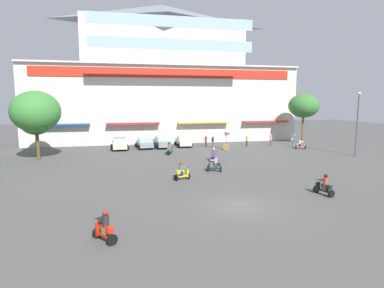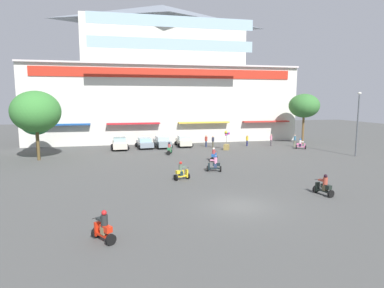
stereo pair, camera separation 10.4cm
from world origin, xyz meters
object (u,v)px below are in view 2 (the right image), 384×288
(parked_car_0, at_px, (120,143))
(scooter_rider_3, at_px, (104,228))
(scooter_rider_2, at_px, (169,149))
(scooter_rider_0, at_px, (324,187))
(plaza_tree_2, at_px, (36,120))
(pedestrian_1, at_px, (271,139))
(plaza_tree_0, at_px, (36,112))
(balloon_vendor_cart, at_px, (227,142))
(scooter_rider_6, at_px, (214,155))
(parked_car_1, at_px, (145,143))
(pedestrian_0, at_px, (213,141))
(plaza_tree_1, at_px, (304,106))
(pedestrian_3, at_px, (206,140))
(parked_car_3, at_px, (184,141))
(scooter_rider_5, at_px, (301,145))
(scooter_rider_1, at_px, (214,165))
(streetlamp_near, at_px, (358,120))
(pedestrian_2, at_px, (247,140))
(parked_car_2, at_px, (162,142))
(scooter_rider_4, at_px, (182,172))
(pedestrian_4, at_px, (295,140))

(parked_car_0, distance_m, scooter_rider_3, 29.23)
(scooter_rider_2, bearing_deg, scooter_rider_0, -67.44)
(plaza_tree_2, bearing_deg, pedestrian_1, 0.85)
(plaza_tree_0, height_order, balloon_vendor_cart, plaza_tree_0)
(parked_car_0, relative_size, scooter_rider_6, 2.91)
(parked_car_1, relative_size, pedestrian_0, 2.50)
(scooter_rider_3, distance_m, pedestrian_0, 30.92)
(plaza_tree_1, height_order, pedestrian_3, plaza_tree_1)
(scooter_rider_3, height_order, pedestrian_1, pedestrian_1)
(parked_car_0, xyz_separation_m, parked_car_3, (8.94, 0.98, -0.04))
(scooter_rider_5, relative_size, pedestrian_1, 0.83)
(balloon_vendor_cart, bearing_deg, scooter_rider_6, -118.06)
(scooter_rider_0, distance_m, scooter_rider_1, 10.38)
(parked_car_0, bearing_deg, streetlamp_near, -22.98)
(parked_car_3, height_order, pedestrian_2, pedestrian_2)
(pedestrian_1, bearing_deg, pedestrian_3, 172.85)
(scooter_rider_1, bearing_deg, scooter_rider_3, -124.94)
(scooter_rider_6, bearing_deg, parked_car_2, 110.51)
(scooter_rider_1, distance_m, pedestrian_2, 17.70)
(plaza_tree_2, bearing_deg, scooter_rider_1, -37.06)
(parked_car_2, height_order, pedestrian_3, pedestrian_3)
(parked_car_0, xyz_separation_m, scooter_rider_1, (8.58, -15.87, -0.16))
(plaza_tree_1, bearing_deg, scooter_rider_6, -147.93)
(scooter_rider_6, distance_m, streetlamp_near, 17.59)
(scooter_rider_1, xyz_separation_m, scooter_rider_4, (-3.56, -2.47, 0.01))
(plaza_tree_2, relative_size, scooter_rider_3, 3.89)
(plaza_tree_0, height_order, plaza_tree_1, plaza_tree_0)
(balloon_vendor_cart, bearing_deg, scooter_rider_5, -8.02)
(scooter_rider_1, distance_m, streetlamp_near, 19.44)
(plaza_tree_0, bearing_deg, scooter_rider_3, -70.89)
(pedestrian_2, bearing_deg, parked_car_0, 177.43)
(scooter_rider_0, bearing_deg, parked_car_0, 119.31)
(plaza_tree_1, distance_m, parked_car_1, 24.28)
(scooter_rider_6, height_order, pedestrian_2, pedestrian_2)
(plaza_tree_0, distance_m, scooter_rider_2, 15.38)
(scooter_rider_0, bearing_deg, plaza_tree_0, 140.59)
(scooter_rider_3, xyz_separation_m, pedestrian_1, (21.97, 27.66, 0.37))
(pedestrian_2, bearing_deg, balloon_vendor_cart, -145.40)
(plaza_tree_1, bearing_deg, scooter_rider_1, -139.62)
(scooter_rider_2, bearing_deg, pedestrian_3, 40.53)
(scooter_rider_4, relative_size, pedestrian_3, 0.94)
(pedestrian_4, bearing_deg, scooter_rider_1, -140.29)
(parked_car_2, xyz_separation_m, scooter_rider_4, (-0.75, -18.76, -0.14))
(streetlamp_near, relative_size, balloon_vendor_cart, 2.89)
(plaza_tree_0, height_order, pedestrian_0, plaza_tree_0)
(plaza_tree_0, distance_m, pedestrian_1, 30.62)
(pedestrian_3, bearing_deg, parked_car_3, 155.30)
(parked_car_3, bearing_deg, scooter_rider_5, -21.73)
(plaza_tree_2, xyz_separation_m, scooter_rider_5, (33.69, -2.98, -3.61))
(pedestrian_4, bearing_deg, parked_car_2, 169.73)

